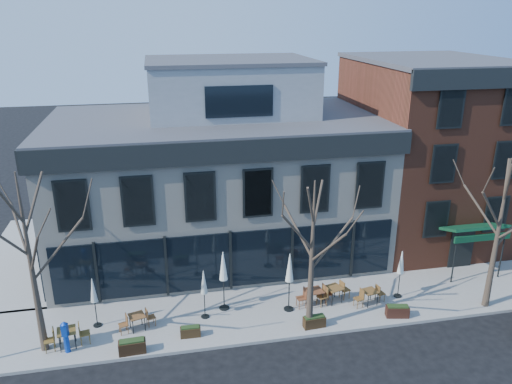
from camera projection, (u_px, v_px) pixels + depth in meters
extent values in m
plane|color=black|center=(231.00, 292.00, 25.85)|extent=(120.00, 120.00, 0.00)
cube|color=gray|center=(303.00, 307.00, 24.44)|extent=(33.50, 4.70, 0.15)
cube|color=gray|center=(26.00, 258.00, 29.26)|extent=(4.50, 12.00, 0.15)
cube|color=beige|center=(217.00, 188.00, 29.10)|extent=(18.00, 10.00, 8.00)
cube|color=#47474C|center=(215.00, 119.00, 27.72)|extent=(18.30, 10.30, 0.30)
cube|color=black|center=(229.00, 152.00, 23.17)|extent=(18.30, 0.25, 1.10)
cube|color=black|center=(43.00, 136.00, 26.19)|extent=(0.25, 10.30, 1.10)
cube|color=black|center=(231.00, 260.00, 25.15)|extent=(17.20, 0.12, 3.00)
cube|color=black|center=(55.00, 241.00, 27.20)|extent=(0.12, 7.50, 3.00)
cube|color=gray|center=(230.00, 88.00, 28.30)|extent=(9.00, 6.50, 3.00)
cube|color=brown|center=(424.00, 152.00, 31.01)|extent=(8.00, 10.00, 11.00)
cube|color=#47474C|center=(435.00, 60.00, 29.13)|extent=(8.20, 10.20, 0.25)
cube|color=black|center=(489.00, 78.00, 24.56)|extent=(8.20, 0.25, 1.00)
cube|color=#0D3A20|center=(474.00, 227.00, 26.50)|extent=(3.20, 1.66, 0.67)
cube|color=black|center=(461.00, 249.00, 27.80)|extent=(1.40, 0.10, 2.50)
cone|color=#382B21|center=(31.00, 266.00, 19.92)|extent=(0.34, 0.34, 7.92)
cylinder|color=#382B21|center=(58.00, 249.00, 20.10)|extent=(2.23, 0.50, 2.48)
cylinder|color=#382B21|center=(21.00, 234.00, 20.38)|extent=(1.03, 2.05, 2.14)
cylinder|color=#382B21|center=(0.00, 236.00, 18.95)|extent=(1.80, 0.75, 2.21)
cylinder|color=#382B21|center=(34.00, 255.00, 18.79)|extent=(1.03, 2.04, 2.28)
cone|color=#382B21|center=(312.00, 258.00, 21.56)|extent=(0.34, 0.34, 7.04)
cylinder|color=#382B21|center=(332.00, 243.00, 21.72)|extent=(2.00, 0.46, 2.21)
cylinder|color=#382B21|center=(298.00, 231.00, 21.97)|extent=(0.93, 1.84, 1.91)
cylinder|color=#382B21|center=(298.00, 233.00, 20.71)|extent=(1.61, 0.68, 1.97)
cylinder|color=#382B21|center=(328.00, 248.00, 20.56)|extent=(0.93, 1.83, 2.03)
cone|color=#382B21|center=(498.00, 236.00, 23.16)|extent=(0.34, 0.34, 7.48)
cylinder|color=#382B21|center=(480.00, 210.00, 23.60)|extent=(0.98, 1.94, 2.03)
cylinder|color=#382B21|center=(491.00, 210.00, 22.25)|extent=(1.71, 0.71, 2.09)
cylinder|color=#0C36A2|center=(67.00, 344.00, 20.95)|extent=(0.23, 0.23, 0.80)
cube|color=#0C36A2|center=(65.00, 330.00, 20.71)|extent=(0.29, 0.26, 0.57)
cone|color=#0C36A2|center=(64.00, 323.00, 20.60)|extent=(0.30, 0.30, 0.14)
cube|color=brown|center=(66.00, 331.00, 21.14)|extent=(0.88, 0.88, 0.04)
cylinder|color=black|center=(60.00, 345.00, 20.90)|extent=(0.04, 0.04, 0.79)
cylinder|color=black|center=(75.00, 341.00, 21.11)|extent=(0.04, 0.04, 0.79)
cylinder|color=black|center=(60.00, 336.00, 21.44)|extent=(0.04, 0.04, 0.79)
cylinder|color=black|center=(75.00, 333.00, 21.64)|extent=(0.04, 0.04, 0.79)
cube|color=brown|center=(137.00, 316.00, 22.35)|extent=(0.84, 0.84, 0.04)
cylinder|color=black|center=(133.00, 327.00, 22.12)|extent=(0.04, 0.04, 0.69)
cylinder|color=black|center=(145.00, 324.00, 22.36)|extent=(0.04, 0.04, 0.69)
cylinder|color=black|center=(130.00, 321.00, 22.57)|extent=(0.04, 0.04, 0.69)
cylinder|color=black|center=(142.00, 318.00, 22.81)|extent=(0.04, 0.04, 0.69)
cube|color=brown|center=(315.00, 290.00, 24.22)|extent=(0.84, 0.84, 0.04)
cylinder|color=black|center=(311.00, 302.00, 24.00)|extent=(0.04, 0.04, 0.77)
cylinder|color=black|center=(323.00, 300.00, 24.18)|extent=(0.04, 0.04, 0.77)
cylinder|color=black|center=(306.00, 295.00, 24.54)|extent=(0.04, 0.04, 0.77)
cylinder|color=black|center=(317.00, 293.00, 24.72)|extent=(0.04, 0.04, 0.77)
cube|color=brown|center=(334.00, 288.00, 24.47)|extent=(0.94, 0.94, 0.04)
cylinder|color=black|center=(332.00, 299.00, 24.22)|extent=(0.04, 0.04, 0.77)
cylinder|color=black|center=(342.00, 296.00, 24.49)|extent=(0.04, 0.04, 0.77)
cylinder|color=black|center=(325.00, 293.00, 24.71)|extent=(0.04, 0.04, 0.77)
cylinder|color=black|center=(335.00, 290.00, 24.99)|extent=(0.04, 0.04, 0.77)
cube|color=brown|center=(370.00, 291.00, 24.30)|extent=(0.81, 0.81, 0.04)
cylinder|color=black|center=(368.00, 302.00, 24.08)|extent=(0.04, 0.04, 0.71)
cylinder|color=black|center=(377.00, 299.00, 24.29)|extent=(0.04, 0.04, 0.71)
cylinder|color=black|center=(361.00, 296.00, 24.56)|extent=(0.04, 0.04, 0.71)
cylinder|color=black|center=(371.00, 294.00, 24.76)|extent=(0.04, 0.04, 0.71)
cylinder|color=black|center=(98.00, 325.00, 22.82)|extent=(0.39, 0.39, 0.05)
cylinder|color=black|center=(95.00, 307.00, 22.50)|extent=(0.04, 0.04, 1.95)
cone|color=beige|center=(93.00, 290.00, 22.20)|extent=(0.32, 0.32, 1.15)
cylinder|color=black|center=(205.00, 316.00, 23.47)|extent=(0.39, 0.39, 0.05)
cylinder|color=black|center=(204.00, 299.00, 23.15)|extent=(0.04, 0.04, 1.96)
cone|color=#B9BEB1|center=(204.00, 282.00, 22.85)|extent=(0.32, 0.32, 1.16)
cylinder|color=black|center=(224.00, 308.00, 24.15)|extent=(0.49, 0.49, 0.07)
cylinder|color=black|center=(224.00, 286.00, 23.74)|extent=(0.06, 0.06, 2.43)
cone|color=white|center=(223.00, 266.00, 23.37)|extent=(0.40, 0.40, 1.44)
cylinder|color=black|center=(289.00, 309.00, 24.06)|extent=(0.48, 0.48, 0.07)
cylinder|color=black|center=(289.00, 288.00, 23.67)|extent=(0.05, 0.05, 2.39)
cone|color=silver|center=(290.00, 267.00, 23.30)|extent=(0.39, 0.39, 1.42)
cylinder|color=black|center=(398.00, 296.00, 25.18)|extent=(0.41, 0.41, 0.06)
cylinder|color=black|center=(399.00, 279.00, 24.84)|extent=(0.05, 0.05, 2.03)
cone|color=white|center=(401.00, 262.00, 24.53)|extent=(0.33, 0.33, 1.20)
cube|color=black|center=(132.00, 347.00, 20.93)|extent=(1.14, 0.50, 0.56)
cube|color=#1E3314|center=(132.00, 341.00, 20.82)|extent=(1.03, 0.40, 0.09)
cube|color=#312110|center=(190.00, 332.00, 22.01)|extent=(0.90, 0.38, 0.45)
cube|color=#1E3314|center=(190.00, 327.00, 21.93)|extent=(0.81, 0.31, 0.07)
cube|color=#312010|center=(314.00, 322.00, 22.67)|extent=(1.03, 0.47, 0.50)
cube|color=#1E3314|center=(314.00, 317.00, 22.58)|extent=(0.92, 0.38, 0.08)
cube|color=#321810|center=(397.00, 312.00, 23.44)|extent=(1.12, 0.63, 0.53)
cube|color=#1E3314|center=(398.00, 306.00, 23.34)|extent=(1.00, 0.52, 0.08)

